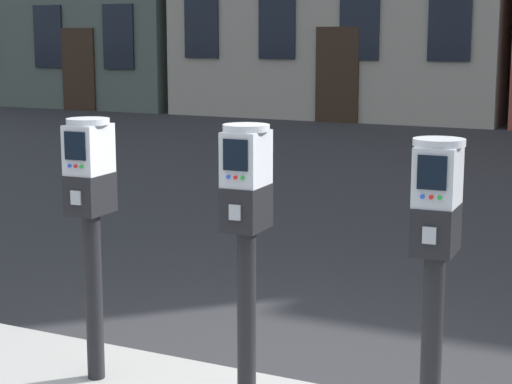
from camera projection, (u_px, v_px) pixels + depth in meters
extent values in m
cylinder|color=black|center=(94.00, 297.00, 4.53)|extent=(0.09, 0.09, 0.88)
cube|color=black|center=(90.00, 194.00, 4.43)|extent=(0.18, 0.25, 0.20)
cube|color=#A5A8AD|center=(76.00, 198.00, 4.32)|extent=(0.06, 0.01, 0.07)
cube|color=#B7BABF|center=(89.00, 149.00, 4.39)|extent=(0.18, 0.24, 0.25)
cube|color=black|center=(75.00, 146.00, 4.28)|extent=(0.12, 0.01, 0.14)
cylinder|color=blue|center=(69.00, 166.00, 4.31)|extent=(0.02, 0.01, 0.02)
cylinder|color=red|center=(75.00, 166.00, 4.29)|extent=(0.02, 0.01, 0.02)
cylinder|color=green|center=(81.00, 167.00, 4.28)|extent=(0.02, 0.01, 0.02)
cylinder|color=#B7BABF|center=(88.00, 121.00, 4.36)|extent=(0.23, 0.23, 0.03)
cylinder|color=black|center=(247.00, 321.00, 4.13)|extent=(0.09, 0.09, 0.89)
cube|color=black|center=(246.00, 207.00, 4.04)|extent=(0.18, 0.25, 0.21)
cube|color=#A5A8AD|center=(235.00, 212.00, 3.92)|extent=(0.06, 0.01, 0.07)
cube|color=#B7BABF|center=(246.00, 158.00, 4.00)|extent=(0.18, 0.24, 0.25)
cube|color=black|center=(235.00, 155.00, 3.88)|extent=(0.12, 0.01, 0.14)
cylinder|color=blue|center=(228.00, 177.00, 3.91)|extent=(0.02, 0.01, 0.02)
cylinder|color=red|center=(235.00, 177.00, 3.90)|extent=(0.02, 0.01, 0.02)
cylinder|color=green|center=(242.00, 178.00, 3.89)|extent=(0.02, 0.01, 0.02)
cylinder|color=#B7BABF|center=(246.00, 128.00, 3.97)|extent=(0.23, 0.23, 0.03)
cylinder|color=black|center=(431.00, 352.00, 3.74)|extent=(0.09, 0.09, 0.88)
cube|color=black|center=(436.00, 229.00, 3.65)|extent=(0.18, 0.25, 0.20)
cube|color=#A5A8AD|center=(429.00, 235.00, 3.53)|extent=(0.06, 0.01, 0.07)
cube|color=#B7BABF|center=(438.00, 176.00, 3.61)|extent=(0.18, 0.24, 0.25)
cube|color=black|center=(432.00, 173.00, 3.49)|extent=(0.12, 0.01, 0.14)
cylinder|color=blue|center=(422.00, 197.00, 3.52)|extent=(0.02, 0.01, 0.02)
cylinder|color=red|center=(431.00, 197.00, 3.51)|extent=(0.02, 0.01, 0.02)
cylinder|color=green|center=(440.00, 198.00, 3.50)|extent=(0.02, 0.01, 0.02)
cylinder|color=#B7BABF|center=(439.00, 142.00, 3.58)|extent=(0.23, 0.23, 0.03)
cube|color=black|center=(48.00, 37.00, 22.68)|extent=(0.90, 0.06, 1.60)
cube|color=black|center=(118.00, 37.00, 21.71)|extent=(0.90, 0.06, 1.60)
cube|color=black|center=(79.00, 69.00, 22.41)|extent=(1.00, 0.07, 2.10)
cube|color=black|center=(201.00, 24.00, 20.60)|extent=(0.90, 0.06, 1.60)
cube|color=black|center=(277.00, 23.00, 19.73)|extent=(0.90, 0.06, 1.60)
cube|color=black|center=(359.00, 23.00, 18.86)|extent=(0.90, 0.06, 1.60)
cube|color=black|center=(450.00, 22.00, 17.99)|extent=(0.90, 0.06, 1.60)
cube|color=black|center=(337.00, 75.00, 19.28)|extent=(1.00, 0.07, 2.10)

